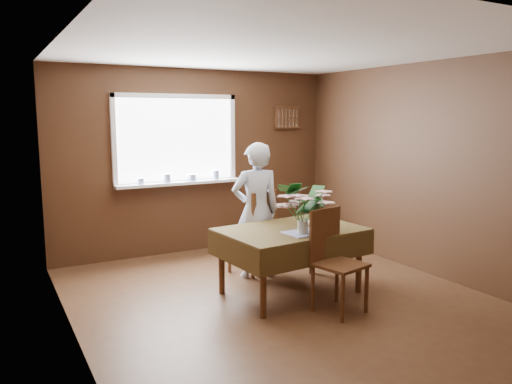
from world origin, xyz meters
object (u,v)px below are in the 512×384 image
seated_woman (256,211)px  flower_bouquet (303,204)px  dining_table (291,236)px  chair_near (333,256)px  chair_far (257,229)px

seated_woman → flower_bouquet: 0.94m
dining_table → flower_bouquet: size_ratio=2.83×
chair_near → seated_woman: size_ratio=0.63×
chair_far → seated_woman: seated_woman is taller
chair_near → dining_table: bearing=87.8°
seated_woman → chair_far: bearing=-113.3°
seated_woman → dining_table: bearing=104.8°
dining_table → chair_near: size_ratio=1.55×
dining_table → chair_near: bearing=-84.0°
dining_table → chair_far: size_ratio=1.52×
dining_table → chair_far: bearing=84.3°
dining_table → seated_woman: bearing=90.0°
chair_far → seated_woman: (-0.07, -0.10, 0.24)m
seated_woman → flower_bouquet: seated_woman is taller
dining_table → chair_far: chair_far is taller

